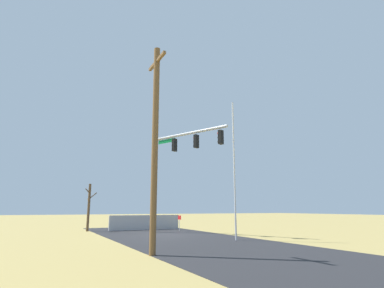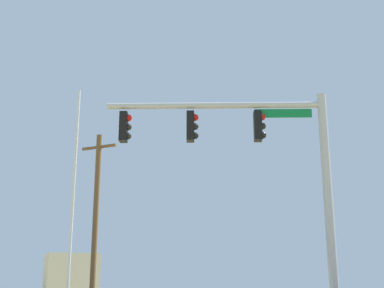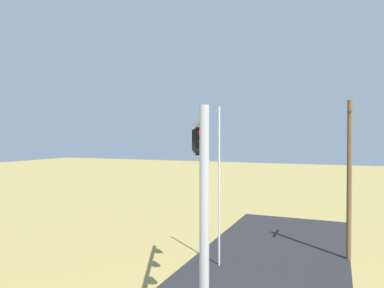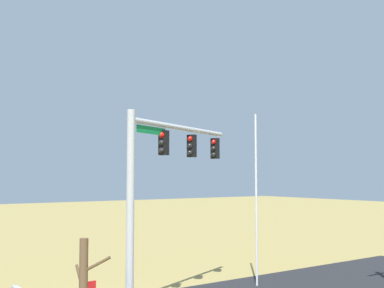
% 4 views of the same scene
% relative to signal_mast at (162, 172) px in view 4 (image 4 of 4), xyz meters
% --- Properties ---
extents(signal_mast, '(6.43, 3.05, 7.54)m').
position_rel_signal_mast_xyz_m(signal_mast, '(0.00, 0.00, 0.00)').
color(signal_mast, '#B2B5BA').
rests_on(signal_mast, ground_plane).
extents(flagpole, '(0.10, 0.10, 8.21)m').
position_rel_signal_mast_xyz_m(flagpole, '(-6.14, -1.37, -1.23)').
color(flagpole, silver).
rests_on(flagpole, ground_plane).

